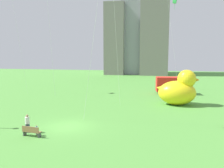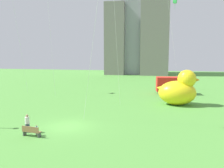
{
  "view_description": "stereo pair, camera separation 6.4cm",
  "coord_description": "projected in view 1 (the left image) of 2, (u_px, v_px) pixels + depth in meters",
  "views": [
    {
      "loc": [
        7.87,
        -21.16,
        7.03
      ],
      "look_at": [
        3.54,
        4.24,
        3.59
      ],
      "focal_mm": 38.76,
      "sensor_mm": 36.0,
      "label": 1
    },
    {
      "loc": [
        7.94,
        -21.15,
        7.03
      ],
      "look_at": [
        3.54,
        4.24,
        3.59
      ],
      "focal_mm": 38.76,
      "sensor_mm": 36.0,
      "label": 2
    }
  ],
  "objects": [
    {
      "name": "ground_plane",
      "position": [
        68.0,
        126.0,
        22.92
      ],
      "size": [
        140.0,
        140.0,
        0.0
      ],
      "primitive_type": "plane",
      "color": "#52983D"
    },
    {
      "name": "park_bench",
      "position": [
        31.0,
        131.0,
        20.11
      ],
      "size": [
        1.68,
        0.7,
        0.9
      ],
      "color": "olive",
      "rests_on": "ground"
    },
    {
      "name": "person_adult",
      "position": [
        27.0,
        123.0,
        21.1
      ],
      "size": [
        0.4,
        0.4,
        1.62
      ],
      "color": "#38476B",
      "rests_on": "ground"
    },
    {
      "name": "person_child",
      "position": [
        37.0,
        130.0,
        20.44
      ],
      "size": [
        0.21,
        0.21,
        0.86
      ],
      "color": "silver",
      "rests_on": "ground"
    },
    {
      "name": "giant_inflatable_duck",
      "position": [
        179.0,
        90.0,
        32.07
      ],
      "size": [
        5.68,
        3.64,
        4.71
      ],
      "color": "yellow",
      "rests_on": "ground"
    },
    {
      "name": "box_truck",
      "position": [
        172.0,
        86.0,
        40.36
      ],
      "size": [
        5.76,
        2.83,
        2.85
      ],
      "color": "red",
      "rests_on": "ground"
    },
    {
      "name": "city_skyline",
      "position": [
        140.0,
        13.0,
        75.16
      ],
      "size": [
        19.13,
        13.22,
        41.89
      ],
      "color": "gray",
      "rests_on": "ground"
    },
    {
      "name": "kite_green",
      "position": [
        175.0,
        1.0,
        44.4
      ],
      "size": [
        2.45,
        1.76,
        17.08
      ],
      "color": "silver",
      "rests_on": "ground"
    }
  ]
}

